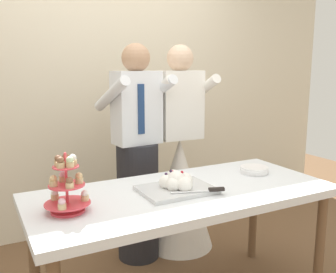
{
  "coord_description": "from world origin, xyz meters",
  "views": [
    {
      "loc": [
        -1.07,
        -1.85,
        1.5
      ],
      "look_at": [
        -0.02,
        0.15,
        1.07
      ],
      "focal_mm": 40.47,
      "sensor_mm": 36.0,
      "label": 1
    }
  ],
  "objects_px": {
    "cupcake_stand": "(67,187)",
    "person_groom": "(137,165)",
    "main_cake_tray": "(177,184)",
    "dessert_table": "(183,202)",
    "plate_stack": "(254,170)",
    "person_bride": "(179,178)"
  },
  "relations": [
    {
      "from": "cupcake_stand",
      "to": "person_groom",
      "type": "relative_size",
      "value": 0.18
    },
    {
      "from": "main_cake_tray",
      "to": "person_groom",
      "type": "distance_m",
      "value": 0.74
    },
    {
      "from": "cupcake_stand",
      "to": "person_groom",
      "type": "bearing_deg",
      "value": 47.2
    },
    {
      "from": "dessert_table",
      "to": "plate_stack",
      "type": "relative_size",
      "value": 9.25
    },
    {
      "from": "dessert_table",
      "to": "main_cake_tray",
      "type": "xyz_separation_m",
      "value": [
        -0.04,
        0.01,
        0.12
      ]
    },
    {
      "from": "person_groom",
      "to": "person_bride",
      "type": "height_order",
      "value": "same"
    },
    {
      "from": "main_cake_tray",
      "to": "person_bride",
      "type": "bearing_deg",
      "value": 59.45
    },
    {
      "from": "cupcake_stand",
      "to": "person_groom",
      "type": "height_order",
      "value": "person_groom"
    },
    {
      "from": "dessert_table",
      "to": "person_bride",
      "type": "relative_size",
      "value": 1.08
    },
    {
      "from": "person_bride",
      "to": "plate_stack",
      "type": "bearing_deg",
      "value": -73.23
    },
    {
      "from": "main_cake_tray",
      "to": "person_bride",
      "type": "distance_m",
      "value": 0.91
    },
    {
      "from": "main_cake_tray",
      "to": "dessert_table",
      "type": "bearing_deg",
      "value": -6.73
    },
    {
      "from": "dessert_table",
      "to": "main_cake_tray",
      "type": "relative_size",
      "value": 4.19
    },
    {
      "from": "dessert_table",
      "to": "plate_stack",
      "type": "distance_m",
      "value": 0.62
    },
    {
      "from": "cupcake_stand",
      "to": "person_bride",
      "type": "bearing_deg",
      "value": 35.81
    },
    {
      "from": "plate_stack",
      "to": "person_groom",
      "type": "distance_m",
      "value": 0.88
    },
    {
      "from": "plate_stack",
      "to": "person_groom",
      "type": "relative_size",
      "value": 0.12
    },
    {
      "from": "main_cake_tray",
      "to": "plate_stack",
      "type": "relative_size",
      "value": 2.21
    },
    {
      "from": "person_bride",
      "to": "person_groom",
      "type": "bearing_deg",
      "value": -176.23
    },
    {
      "from": "cupcake_stand",
      "to": "main_cake_tray",
      "type": "bearing_deg",
      "value": 2.24
    },
    {
      "from": "plate_stack",
      "to": "person_bride",
      "type": "relative_size",
      "value": 0.12
    },
    {
      "from": "person_bride",
      "to": "dessert_table",
      "type": "bearing_deg",
      "value": -117.93
    }
  ]
}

